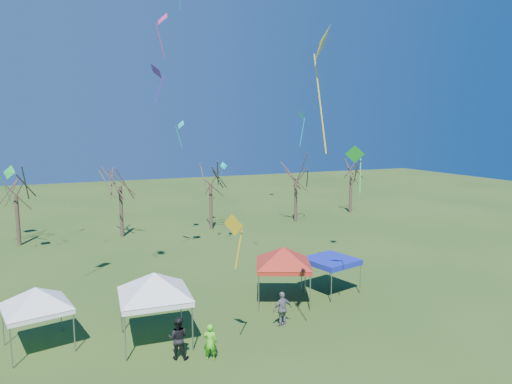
% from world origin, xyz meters
% --- Properties ---
extents(ground, '(140.00, 140.00, 0.00)m').
position_xyz_m(ground, '(0.00, 0.00, 0.00)').
color(ground, '#2B4A17').
rests_on(ground, ground).
extents(tree_1, '(3.42, 3.42, 7.54)m').
position_xyz_m(tree_1, '(-10.77, 24.65, 5.79)').
color(tree_1, '#3D2D21').
rests_on(tree_1, ground).
extents(tree_2, '(3.71, 3.71, 8.18)m').
position_xyz_m(tree_2, '(-2.37, 24.38, 6.29)').
color(tree_2, '#3D2D21').
rests_on(tree_2, ground).
extents(tree_3, '(3.59, 3.59, 7.91)m').
position_xyz_m(tree_3, '(6.03, 24.04, 6.08)').
color(tree_3, '#3D2D21').
rests_on(tree_3, ground).
extents(tree_4, '(3.58, 3.58, 7.89)m').
position_xyz_m(tree_4, '(15.36, 24.00, 6.06)').
color(tree_4, '#3D2D21').
rests_on(tree_4, ground).
extents(tree_5, '(3.39, 3.39, 7.46)m').
position_xyz_m(tree_5, '(23.72, 26.07, 5.73)').
color(tree_5, '#3D2D21').
rests_on(tree_5, ground).
extents(tent_white_west, '(3.68, 3.68, 3.32)m').
position_xyz_m(tent_white_west, '(-8.57, 3.87, 2.68)').
color(tent_white_west, gray).
rests_on(tent_white_west, ground).
extents(tent_white_mid, '(4.37, 4.37, 3.86)m').
position_xyz_m(tent_white_mid, '(-3.59, 2.45, 3.11)').
color(tent_white_mid, gray).
rests_on(tent_white_mid, ground).
extents(tent_red, '(3.94, 3.94, 3.72)m').
position_xyz_m(tent_red, '(4.08, 4.54, 3.00)').
color(tent_red, gray).
rests_on(tent_red, ground).
extents(tent_blue, '(3.22, 3.22, 2.10)m').
position_xyz_m(tent_blue, '(7.40, 4.75, 1.93)').
color(tent_blue, gray).
rests_on(tent_blue, ground).
extents(person_dark, '(1.12, 1.04, 1.85)m').
position_xyz_m(person_dark, '(-3.00, 0.52, 0.93)').
color(person_dark, black).
rests_on(person_dark, ground).
extents(person_green, '(0.69, 0.59, 1.61)m').
position_xyz_m(person_green, '(-1.78, -0.16, 0.81)').
color(person_green, '#57D622').
rests_on(person_green, ground).
extents(person_grey, '(1.09, 0.55, 1.79)m').
position_xyz_m(person_grey, '(2.57, 1.61, 0.90)').
color(person_grey, slate).
rests_on(person_grey, ground).
extents(kite_1, '(0.76, 0.97, 2.24)m').
position_xyz_m(kite_1, '(-0.90, -0.85, 5.97)').
color(kite_1, yellow).
rests_on(kite_1, ground).
extents(kite_12, '(0.81, 1.17, 3.37)m').
position_xyz_m(kite_12, '(13.64, 19.88, 10.97)').
color(kite_12, '#0DC9C3').
rests_on(kite_12, ground).
extents(kite_11, '(1.01, 1.34, 2.64)m').
position_xyz_m(kite_11, '(-1.05, 13.04, 13.56)').
color(kite_11, '#5619B3').
rests_on(kite_11, ground).
extents(kite_19, '(0.82, 1.01, 2.34)m').
position_xyz_m(kite_19, '(2.24, 20.18, 10.10)').
color(kite_19, '#0CC0A7').
rests_on(kite_19, ground).
extents(kite_27, '(0.97, 0.85, 2.26)m').
position_xyz_m(kite_27, '(5.52, 0.03, 8.62)').
color(kite_27, green).
rests_on(kite_27, ground).
extents(kite_13, '(1.22, 1.16, 2.89)m').
position_xyz_m(kite_13, '(-10.76, 20.22, 6.59)').
color(kite_13, green).
rests_on(kite_13, ground).
extents(kite_22, '(0.92, 0.82, 2.67)m').
position_xyz_m(kite_22, '(6.37, 21.21, 6.34)').
color(kite_22, '#0CBAB1').
rests_on(kite_22, ground).
extents(kite_5, '(1.22, 1.46, 4.37)m').
position_xyz_m(kite_5, '(1.01, -4.19, 12.66)').
color(kite_5, yellow).
rests_on(kite_5, ground).
extents(kite_24, '(1.04, 1.22, 2.67)m').
position_xyz_m(kite_24, '(-1.09, 10.81, 16.38)').
color(kite_24, '#CF2E73').
rests_on(kite_24, ground).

